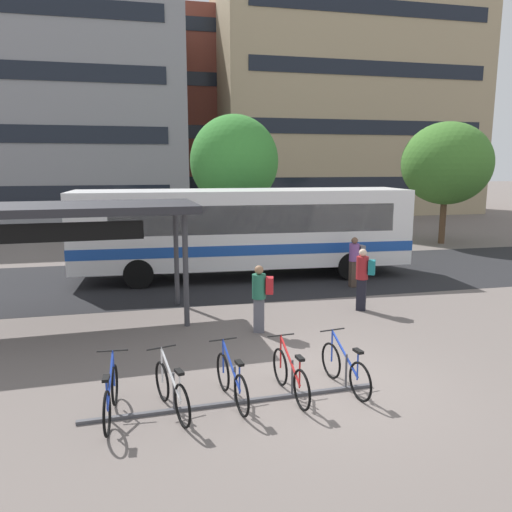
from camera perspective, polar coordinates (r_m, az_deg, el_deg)
ground at (r=9.80m, az=8.84°, el=-14.34°), size 200.00×200.00×0.00m
bus_lane_asphalt at (r=18.41m, az=-2.06°, el=-2.38°), size 80.00×7.20×0.01m
city_bus at (r=18.13m, az=-1.67°, el=3.11°), size 12.14×3.19×3.20m
bike_rack at (r=8.95m, az=-2.42°, el=-16.13°), size 5.22×0.29×0.70m
parked_bicycle_blue_0 at (r=8.70m, az=-16.32°, el=-15.23°), size 0.52×1.72×0.99m
parked_bicycle_white_1 at (r=8.66m, az=-9.65°, el=-15.04°), size 0.63×1.67×0.99m
parked_bicycle_blue_2 at (r=8.90m, az=-2.79°, el=-14.17°), size 0.52×1.71×0.99m
parked_bicycle_red_3 at (r=9.11m, az=3.98°, el=-13.59°), size 0.52×1.72×0.99m
parked_bicycle_blue_4 at (r=9.52m, az=10.18°, el=-12.64°), size 0.52×1.71×0.99m
transit_shelter at (r=13.40m, az=-20.79°, el=4.69°), size 6.51×3.15×3.10m
commuter_teal_pack_0 at (r=14.32m, az=12.21°, el=-2.16°), size 0.61×0.53×1.77m
commuter_red_pack_1 at (r=12.18m, az=0.51°, el=-4.38°), size 0.59×0.45×1.69m
commuter_grey_pack_2 at (r=17.03m, az=11.30°, el=-0.26°), size 0.55×0.37×1.70m
street_tree_0 at (r=27.67m, az=21.03°, el=9.87°), size 4.54×4.54×6.25m
street_tree_1 at (r=23.79m, az=-2.51°, el=10.78°), size 4.14×4.14×6.40m
building_left_wing at (r=40.44m, az=-24.73°, el=14.27°), size 21.77×11.88×14.88m
building_right_wing at (r=45.40m, az=10.19°, el=18.78°), size 21.70×10.29×21.58m
building_centre_block at (r=49.04m, az=-12.04°, el=15.35°), size 18.12×12.47×16.94m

